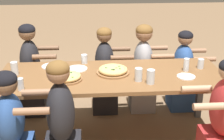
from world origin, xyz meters
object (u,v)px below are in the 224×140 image
Objects in this scene: drinking_glass_a at (84,59)px; diner_near_left at (12,135)px; empty_plate_b at (52,66)px; empty_plate_a at (77,69)px; empty_plate_c at (186,77)px; diner_far_right at (183,74)px; diner_near_midleft at (62,130)px; pizza_board_main at (67,77)px; drinking_glass_b at (186,66)px; diner_far_midright at (143,71)px; drinking_glass_e at (21,85)px; diner_near_right at (221,125)px; drinking_glass_d at (15,69)px; pizza_board_second at (113,71)px; drinking_glass_g at (151,77)px; diner_far_left at (32,74)px; diner_far_center at (105,74)px; drinking_glass_c at (139,75)px; drinking_glass_f at (201,64)px.

drinking_glass_a is 0.10× the size of diner_near_left.
drinking_glass_a reaches higher than empty_plate_b.
empty_plate_a is 1.17m from empty_plate_c.
diner_far_right is at bearing 20.00° from empty_plate_a.
diner_near_midleft is at bearing -156.78° from empty_plate_c.
empty_plate_a is at bearing -19.23° from empty_plate_b.
pizza_board_main is 1.27m from drinking_glass_b.
pizza_board_main is 1.23m from diner_far_midright.
diner_far_right is at bearing 28.03° from drinking_glass_e.
diner_near_right is at bearing -39.75° from drinking_glass_a.
drinking_glass_d is at bearing -170.56° from empty_plate_a.
diner_near_right reaches higher than empty_plate_b.
empty_plate_c is at bearing -66.78° from diner_near_midleft.
pizza_board_second reaches higher than empty_plate_a.
diner_far_midright is 1.08× the size of diner_far_right.
pizza_board_main is 0.50m from drinking_glass_a.
diner_near_midleft is (-1.30, -0.71, -0.29)m from drinking_glass_b.
drinking_glass_g is (1.24, 0.06, 0.02)m from drinking_glass_e.
empty_plate_c is 1.78× the size of drinking_glass_a.
drinking_glass_b is at bearing 70.71° from diner_far_left.
diner_near_left is at bearing -123.22° from empty_plate_a.
diner_near_right reaches higher than diner_far_center.
diner_far_center is (0.25, 0.30, -0.31)m from drinking_glass_a.
drinking_glass_c reaches higher than pizza_board_second.
diner_near_left is (-1.17, -0.48, -0.32)m from drinking_glass_c.
diner_far_center reaches higher than drinking_glass_b.
diner_far_right reaches higher than drinking_glass_a.
drinking_glass_f is 0.74× the size of drinking_glass_g.
pizza_board_second is 2.48× the size of drinking_glass_b.
diner_far_midright is at bearing 111.09° from empty_plate_c.
pizza_board_second is 0.96m from drinking_glass_e.
empty_plate_a is 0.21m from drinking_glass_a.
drinking_glass_b is at bearing 22.65° from drinking_glass_c.
drinking_glass_e is (-1.13, -0.14, -0.01)m from drinking_glass_c.
diner_far_left is at bearing -90.00° from diner_far_midright.
empty_plate_b is at bearing -166.60° from drinking_glass_a.
drinking_glass_c reaches higher than pizza_board_main.
drinking_glass_b is at bearing 12.30° from drinking_glass_e.
empty_plate_a is at bearing 164.85° from empty_plate_c.
pizza_board_main is at bearing 179.27° from empty_plate_c.
drinking_glass_f is 0.73m from drinking_glass_g.
drinking_glass_d is 0.41m from drinking_glass_e.
drinking_glass_a is 0.10× the size of diner_far_right.
drinking_glass_f reaches higher than empty_plate_c.
diner_far_left reaches higher than empty_plate_b.
pizza_board_main is 1.57× the size of empty_plate_c.
drinking_glass_d is (-1.77, 0.20, 0.06)m from empty_plate_c.
diner_near_midleft is at bearing -90.00° from diner_near_left.
drinking_glass_g is 0.12× the size of diner_near_right.
diner_far_right is (1.35, 0.49, -0.30)m from empty_plate_a.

